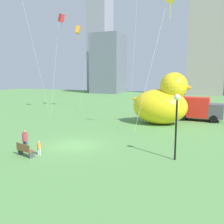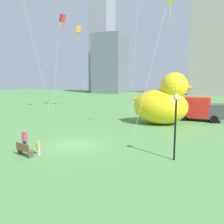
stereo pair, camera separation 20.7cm
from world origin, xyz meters
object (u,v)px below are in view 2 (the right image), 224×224
Objects in this scene: person_child at (38,147)px; lamppost at (176,112)px; giant_inflatable_duck at (163,102)px; park_bench at (24,149)px; kite_yellow at (169,5)px; box_truck at (198,109)px; person_adult at (25,139)px; kite_red at (62,19)px; kite_orange at (79,30)px.

lamppost is at bearing 16.32° from person_child.
lamppost is (3.05, -11.63, 0.65)m from giant_inflatable_duck.
park_bench is 16.27m from kite_yellow.
kite_yellow is (-2.24, -9.53, 9.91)m from box_truck.
box_truck is (9.26, 18.25, 0.89)m from person_child.
person_adult reaches higher than park_bench.
lamppost is 0.73× the size of box_truck.
box_truck is (10.71, 17.95, 0.56)m from person_adult.
kite_yellow reaches higher than lamppost.
giant_inflatable_duck is (5.73, 14.20, 1.93)m from person_child.
giant_inflatable_duck reaches higher than lamppost.
kite_red is (-9.15, 18.63, 13.17)m from park_bench.
kite_red is (-8.41, 17.74, 12.76)m from person_adult.
person_adult is at bearing 168.40° from person_child.
box_truck is at bearing 63.09° from person_child.
park_bench is at bearing -113.55° from giant_inflatable_duck.
kite_orange is at bearing 113.02° from person_child.
person_adult is 0.37× the size of lamppost.
kite_red is at bearing 140.32° from lamppost.
box_truck is 0.47× the size of kite_yellow.
person_adult is 15.88m from kite_yellow.
kite_red is at bearing 166.17° from giant_inflatable_duck.
person_child is 0.23× the size of lamppost.
giant_inflatable_duck reaches higher than park_bench.
person_child reaches higher than park_bench.
kite_yellow reaches higher than person_adult.
park_bench is at bearing -63.84° from kite_red.
kite_orange is at bearing 141.41° from kite_yellow.
lamppost is at bearing -39.68° from kite_red.
lamppost is at bearing 18.43° from park_bench.
person_adult reaches higher than person_child.
person_child is 0.08× the size of kite_yellow.
kite_red is 1.14× the size of kite_yellow.
kite_yellow is at bearing 105.99° from lamppost.
kite_orange is (-9.20, 21.66, 12.07)m from person_child.
giant_inflatable_duck is 19.53m from kite_orange.
kite_orange is at bearing 153.46° from giant_inflatable_duck.
kite_orange is 20.79m from kite_yellow.
person_adult is at bearing -117.33° from giant_inflatable_duck.
giant_inflatable_duck is 19.56m from kite_red.
box_truck is at bearing -10.47° from kite_orange.
park_bench is 0.12× the size of kite_yellow.
person_adult is at bearing -70.05° from kite_orange.
kite_orange is at bearing 133.29° from lamppost.
kite_yellow reaches higher than person_child.
box_truck reaches higher than park_bench.
box_truck is at bearing 48.95° from giant_inflatable_duck.
park_bench is 0.26× the size of box_truck.
person_child is 0.17× the size of box_truck.
kite_red is at bearing 115.37° from person_adult.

